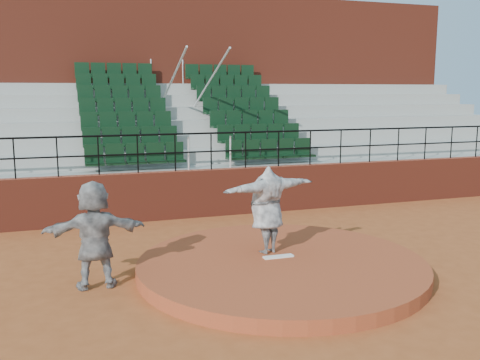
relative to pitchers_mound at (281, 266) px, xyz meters
name	(u,v)px	position (x,y,z in m)	size (l,w,h in m)	color
ground	(281,272)	(0.00, 0.00, -0.12)	(90.00, 90.00, 0.00)	#9A4A22
pitchers_mound	(281,266)	(0.00, 0.00, 0.00)	(5.50, 5.50, 0.25)	#9B4122
pitching_rubber	(278,257)	(0.00, 0.15, 0.14)	(0.60, 0.15, 0.03)	white
boundary_wall	(212,193)	(0.00, 5.00, 0.53)	(24.00, 0.30, 1.30)	maroon
wall_railing	(211,143)	(0.00, 5.00, 1.90)	(24.04, 0.05, 1.03)	black
seating_deck	(183,151)	(0.00, 8.65, 1.31)	(24.00, 5.97, 4.63)	#9A9A95
press_box_facade	(160,88)	(0.00, 12.60, 3.43)	(24.00, 3.00, 7.10)	maroon
pitcher	(267,210)	(-0.09, 0.53, 1.00)	(2.14, 0.58, 1.74)	black
fielder	(95,234)	(-3.41, 0.32, 0.84)	(1.78, 0.57, 1.92)	black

